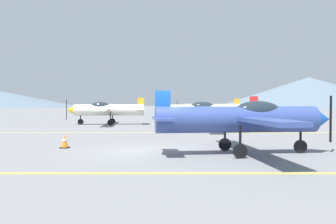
% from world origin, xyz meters
% --- Properties ---
extents(ground_plane, '(400.00, 400.00, 0.00)m').
position_xyz_m(ground_plane, '(0.00, 0.00, 0.00)').
color(ground_plane, slate).
extents(apron_line_near, '(80.00, 0.16, 0.01)m').
position_xyz_m(apron_line_near, '(0.00, -4.17, 0.01)').
color(apron_line_near, yellow).
rests_on(apron_line_near, ground_plane).
extents(apron_line_far, '(80.00, 0.16, 0.01)m').
position_xyz_m(apron_line_far, '(0.00, 8.63, 0.01)').
color(apron_line_far, yellow).
rests_on(apron_line_far, ground_plane).
extents(airplane_near, '(6.98, 8.01, 2.39)m').
position_xyz_m(airplane_near, '(3.55, -0.57, 1.35)').
color(airplane_near, '#33478C').
rests_on(airplane_near, ground_plane).
extents(airplane_mid, '(6.93, 7.98, 2.39)m').
position_xyz_m(airplane_mid, '(3.65, 10.70, 1.35)').
color(airplane_mid, white).
rests_on(airplane_mid, ground_plane).
extents(airplane_far, '(6.95, 8.00, 2.39)m').
position_xyz_m(airplane_far, '(-4.79, 16.97, 1.35)').
color(airplane_far, silver).
rests_on(airplane_far, ground_plane).
extents(airplane_back, '(6.96, 8.00, 2.39)m').
position_xyz_m(airplane_back, '(5.14, 23.58, 1.35)').
color(airplane_back, silver).
rests_on(airplane_back, ground_plane).
extents(car_sedan, '(4.64, 3.58, 1.62)m').
position_xyz_m(car_sedan, '(9.88, 16.50, 0.84)').
color(car_sedan, red).
rests_on(car_sedan, ground_plane).
extents(traffic_cone_front, '(0.36, 0.36, 0.59)m').
position_xyz_m(traffic_cone_front, '(-3.74, 1.15, 0.29)').
color(traffic_cone_front, black).
rests_on(traffic_cone_front, ground_plane).
extents(hill_centerleft, '(83.48, 83.48, 13.55)m').
position_xyz_m(hill_centerleft, '(64.43, 142.22, 6.77)').
color(hill_centerleft, slate).
rests_on(hill_centerleft, ground_plane).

